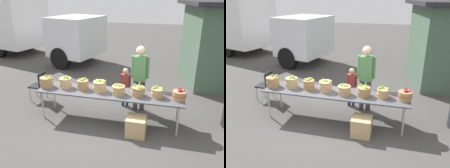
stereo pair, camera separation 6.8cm
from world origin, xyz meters
TOP-DOWN VIEW (x-y plane):
  - ground_plane at (0.00, 0.00)m, footprint 40.00×40.00m
  - market_table at (0.00, 0.00)m, footprint 3.50×0.76m
  - apple_basket_green_0 at (-1.62, -0.03)m, footprint 0.34×0.34m
  - apple_basket_green_1 at (-1.13, 0.04)m, footprint 0.32×0.32m
  - apple_basket_green_2 at (-0.67, 0.04)m, footprint 0.30×0.30m
  - apple_basket_green_3 at (-0.24, 0.03)m, footprint 0.33×0.33m
  - apple_basket_green_4 at (0.25, -0.05)m, footprint 0.32×0.32m
  - apple_basket_green_5 at (0.70, -0.01)m, footprint 0.32×0.32m
  - apple_basket_green_6 at (1.13, 0.02)m, footprint 0.30×0.30m
  - apple_basket_red_0 at (1.62, 0.00)m, footprint 0.32×0.32m
  - vendor_adult at (0.63, 0.73)m, footprint 0.46×0.24m
  - child_customer at (0.23, 0.85)m, footprint 0.29×0.18m
  - box_truck at (-6.10, 5.39)m, footprint 7.99×4.08m
  - folding_chair at (-2.26, 0.64)m, footprint 0.41×0.41m
  - produce_crate at (0.75, -0.47)m, footprint 0.43×0.43m

SIDE VIEW (x-z plane):
  - ground_plane at x=0.00m, z-range 0.00..0.00m
  - produce_crate at x=0.75m, z-range 0.00..0.43m
  - folding_chair at x=-2.26m, z-range 0.08..0.94m
  - child_customer at x=0.23m, z-range 0.10..1.21m
  - market_table at x=0.00m, z-range 0.34..1.09m
  - apple_basket_red_0 at x=1.62m, z-range 0.73..0.99m
  - apple_basket_green_4 at x=0.25m, z-range 0.73..0.99m
  - apple_basket_green_6 at x=1.13m, z-range 0.73..0.99m
  - apple_basket_green_5 at x=0.70m, z-range 0.74..1.00m
  - apple_basket_green_0 at x=-1.62m, z-range 0.73..1.03m
  - apple_basket_green_2 at x=-0.67m, z-range 0.74..1.03m
  - apple_basket_green_3 at x=-0.24m, z-range 0.74..1.03m
  - apple_basket_green_1 at x=-1.13m, z-range 0.74..1.04m
  - vendor_adult at x=0.63m, z-range 0.16..1.91m
  - box_truck at x=-6.10m, z-range 0.11..2.86m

